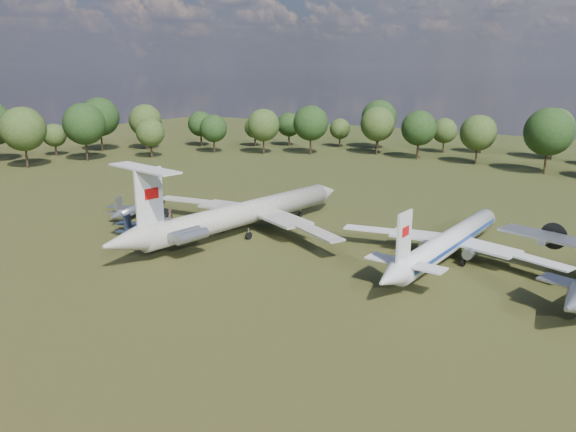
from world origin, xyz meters
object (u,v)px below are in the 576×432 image
Objects in this scene: tu104_jet at (449,246)px; small_prop_west at (145,228)px; person_on_il62 at (170,214)px; small_prop_northwest at (137,210)px; il62_airliner at (244,218)px.

tu104_jet is 42.63m from small_prop_west.
person_on_il62 is (-30.54, -17.86, 3.53)m from tu104_jet.
tu104_jet is 2.86× the size of small_prop_west.
tu104_jet is 24.17× the size of person_on_il62.
small_prop_west is 0.90× the size of small_prop_northwest.
il62_airliner is 29.19m from tu104_jet.
small_prop_west is 11.71m from person_on_il62.
il62_airliner reaches higher than tu104_jet.
small_prop_west is 10.33m from small_prop_northwest.
small_prop_west is 8.44× the size of person_on_il62.
il62_airliner is 13.43m from person_on_il62.
il62_airliner is 14.53m from small_prop_west.
tu104_jet is at bearing 1.90° from small_prop_west.
person_on_il62 is (18.34, -10.33, 4.37)m from small_prop_northwest.
tu104_jet is 2.58× the size of small_prop_northwest.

